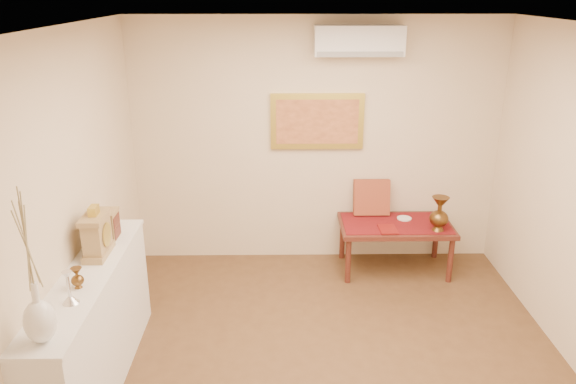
{
  "coord_description": "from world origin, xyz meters",
  "views": [
    {
      "loc": [
        -0.4,
        -3.68,
        2.96
      ],
      "look_at": [
        -0.33,
        1.15,
        1.19
      ],
      "focal_mm": 35.0,
      "sensor_mm": 36.0,
      "label": 1
    }
  ],
  "objects_px": {
    "mantel_clock": "(97,234)",
    "display_ledge": "(95,330)",
    "white_vase": "(30,267)",
    "low_table": "(395,229)",
    "brass_urn_tall": "(440,210)",
    "wooden_chest": "(108,225)"
  },
  "relations": [
    {
      "from": "brass_urn_tall",
      "to": "low_table",
      "type": "distance_m",
      "value": 0.54
    },
    {
      "from": "mantel_clock",
      "to": "white_vase",
      "type": "bearing_deg",
      "value": -89.41
    },
    {
      "from": "white_vase",
      "to": "display_ledge",
      "type": "height_order",
      "value": "white_vase"
    },
    {
      "from": "white_vase",
      "to": "brass_urn_tall",
      "type": "bearing_deg",
      "value": 39.53
    },
    {
      "from": "white_vase",
      "to": "low_table",
      "type": "height_order",
      "value": "white_vase"
    },
    {
      "from": "wooden_chest",
      "to": "brass_urn_tall",
      "type": "bearing_deg",
      "value": 19.15
    },
    {
      "from": "mantel_clock",
      "to": "low_table",
      "type": "xyz_separation_m",
      "value": [
        2.67,
        1.58,
        -0.67
      ]
    },
    {
      "from": "mantel_clock",
      "to": "display_ledge",
      "type": "bearing_deg",
      "value": -90.63
    },
    {
      "from": "mantel_clock",
      "to": "low_table",
      "type": "bearing_deg",
      "value": 30.55
    },
    {
      "from": "display_ledge",
      "to": "mantel_clock",
      "type": "bearing_deg",
      "value": 89.37
    },
    {
      "from": "white_vase",
      "to": "brass_urn_tall",
      "type": "relative_size",
      "value": 2.2
    },
    {
      "from": "mantel_clock",
      "to": "wooden_chest",
      "type": "bearing_deg",
      "value": 92.06
    },
    {
      "from": "white_vase",
      "to": "brass_urn_tall",
      "type": "distance_m",
      "value": 4.03
    },
    {
      "from": "white_vase",
      "to": "mantel_clock",
      "type": "xyz_separation_m",
      "value": [
        -0.01,
        1.14,
        -0.32
      ]
    },
    {
      "from": "wooden_chest",
      "to": "white_vase",
      "type": "bearing_deg",
      "value": -89.1
    },
    {
      "from": "brass_urn_tall",
      "to": "display_ledge",
      "type": "xyz_separation_m",
      "value": [
        -3.08,
        -1.69,
        -0.29
      ]
    },
    {
      "from": "brass_urn_tall",
      "to": "low_table",
      "type": "bearing_deg",
      "value": 154.31
    },
    {
      "from": "white_vase",
      "to": "low_table",
      "type": "distance_m",
      "value": 3.93
    },
    {
      "from": "display_ledge",
      "to": "low_table",
      "type": "bearing_deg",
      "value": 35.1
    },
    {
      "from": "white_vase",
      "to": "wooden_chest",
      "type": "distance_m",
      "value": 1.5
    },
    {
      "from": "white_vase",
      "to": "low_table",
      "type": "xyz_separation_m",
      "value": [
        2.66,
        2.72,
        -0.99
      ]
    },
    {
      "from": "white_vase",
      "to": "mantel_clock",
      "type": "relative_size",
      "value": 2.41
    }
  ]
}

